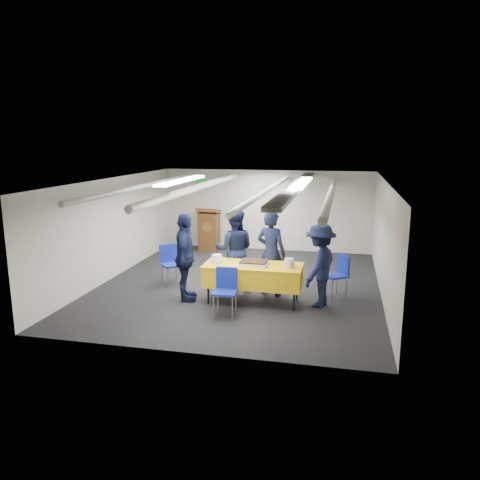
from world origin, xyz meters
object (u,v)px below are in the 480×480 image
sailor_b (234,250)px  sailor_d (320,265)px  sheet_cake (254,263)px  podium (209,229)px  sailor_c (185,257)px  chair_near (226,287)px  chair_right (339,271)px  serving_table (253,275)px  sailor_a (271,253)px  chair_left (170,260)px

sailor_b → sailor_d: (1.82, -0.66, -0.06)m
sheet_cake → sailor_d: sailor_d is taller
podium → sailor_c: bearing=-79.8°
chair_near → sailor_d: 1.85m
chair_right → serving_table: bearing=-155.5°
sailor_a → sailor_c: size_ratio=1.01×
chair_near → chair_right: bearing=36.7°
sailor_b → sailor_c: (-0.79, -0.89, 0.01)m
sheet_cake → sailor_c: bearing=-175.0°
chair_left → sailor_c: size_ratio=0.50×
serving_table → chair_right: size_ratio=2.19×
chair_right → sailor_b: 2.20m
sheet_cake → chair_left: (-2.05, 0.87, -0.28)m
sailor_c → chair_left: bearing=21.1°
serving_table → sailor_a: (0.26, 0.57, 0.32)m
chair_left → sailor_b: bearing=-3.7°
sheet_cake → chair_right: chair_right is taller
sailor_a → sailor_c: sailor_a is taller
podium → chair_right: podium is taller
sailor_d → sailor_a: bearing=-97.7°
sheet_cake → chair_right: (1.61, 0.77, -0.28)m
sailor_c → sailor_d: sailor_c is taller
chair_right → sailor_b: sailor_b is taller
serving_table → podium: 4.64m
sailor_b → sailor_c: sailor_c is taller
podium → sailor_b: (1.55, -3.39, 0.25)m
podium → sailor_a: (2.37, -3.57, 0.27)m
sailor_c → chair_near: bearing=-135.6°
sheet_cake → podium: podium is taller
chair_near → sailor_a: size_ratio=0.49×
serving_table → sailor_d: size_ratio=1.18×
sheet_cake → podium: size_ratio=0.43×
sailor_b → sailor_c: size_ratio=0.99×
sheet_cake → sailor_d: 1.26m
sailor_a → sailor_b: size_ratio=1.01×
chair_right → sailor_d: bearing=-118.3°
chair_right → sailor_b: size_ratio=0.50×
serving_table → sailor_b: (-0.55, 0.75, 0.31)m
podium → sailor_a: sailor_a is taller
sailor_c → sailor_b: bearing=-55.7°
sailor_a → sheet_cake: bearing=87.9°
serving_table → sheet_cake: 0.26m
sailor_a → podium: bearing=-36.3°
serving_table → chair_near: chair_near is taller
chair_right → chair_left: 3.66m
chair_left → sailor_b: (1.49, -0.10, 0.34)m
chair_near → sailor_b: 1.53m
chair_left → sailor_b: size_ratio=0.50×
serving_table → sheet_cake: (0.02, -0.03, 0.26)m
podium → sailor_c: size_ratio=0.72×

